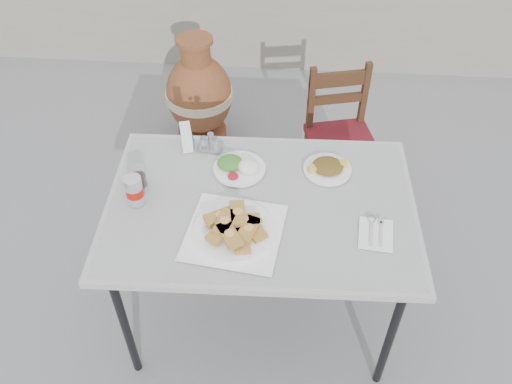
# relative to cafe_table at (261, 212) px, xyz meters

# --- Properties ---
(ground) EXTENTS (80.00, 80.00, 0.00)m
(ground) POSITION_rel_cafe_table_xyz_m (-0.06, 0.01, -0.75)
(ground) COLOR slate
(ground) RESTS_ON ground
(cafe_table) EXTENTS (1.35, 0.94, 0.81)m
(cafe_table) POSITION_rel_cafe_table_xyz_m (0.00, 0.00, 0.00)
(cafe_table) COLOR black
(cafe_table) RESTS_ON ground
(pide_plate) EXTENTS (0.43, 0.43, 0.08)m
(pide_plate) POSITION_rel_cafe_table_xyz_m (-0.09, -0.17, 0.09)
(pide_plate) COLOR white
(pide_plate) RESTS_ON cafe_table
(salad_rice_plate) EXTENTS (0.24, 0.24, 0.06)m
(salad_rice_plate) POSITION_rel_cafe_table_xyz_m (-0.11, 0.20, 0.08)
(salad_rice_plate) COLOR white
(salad_rice_plate) RESTS_ON cafe_table
(salad_chopped_plate) EXTENTS (0.22, 0.22, 0.05)m
(salad_chopped_plate) POSITION_rel_cafe_table_xyz_m (0.29, 0.23, 0.08)
(salad_chopped_plate) COLOR white
(salad_chopped_plate) RESTS_ON cafe_table
(soda_can) EXTENTS (0.08, 0.08, 0.14)m
(soda_can) POSITION_rel_cafe_table_xyz_m (-0.53, -0.03, 0.13)
(soda_can) COLOR silver
(soda_can) RESTS_ON cafe_table
(cola_glass) EXTENTS (0.07, 0.07, 0.10)m
(cola_glass) POSITION_rel_cafe_table_xyz_m (-0.54, 0.07, 0.10)
(cola_glass) COLOR white
(cola_glass) RESTS_ON cafe_table
(napkin_holder) EXTENTS (0.08, 0.11, 0.11)m
(napkin_holder) POSITION_rel_cafe_table_xyz_m (-0.38, 0.35, 0.11)
(napkin_holder) COLOR white
(napkin_holder) RESTS_ON cafe_table
(condiment_caddy) EXTENTS (0.11, 0.09, 0.08)m
(condiment_caddy) POSITION_rel_cafe_table_xyz_m (-0.26, 0.35, 0.08)
(condiment_caddy) COLOR #B9B9C1
(condiment_caddy) RESTS_ON cafe_table
(cutlery_napkin) EXTENTS (0.15, 0.20, 0.01)m
(cutlery_napkin) POSITION_rel_cafe_table_xyz_m (0.48, -0.13, 0.06)
(cutlery_napkin) COLOR white
(cutlery_napkin) RESTS_ON cafe_table
(chair) EXTENTS (0.46, 0.46, 0.85)m
(chair) POSITION_rel_cafe_table_xyz_m (0.41, 0.95, -0.31)
(chair) COLOR #321D0D
(chair) RESTS_ON ground
(terracotta_urn) EXTENTS (0.45, 0.45, 0.79)m
(terracotta_urn) POSITION_rel_cafe_table_xyz_m (-0.51, 1.41, -0.39)
(terracotta_urn) COLOR brown
(terracotta_urn) RESTS_ON ground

